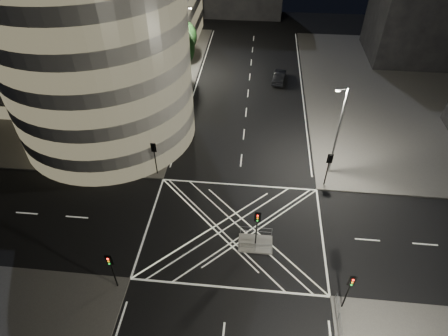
# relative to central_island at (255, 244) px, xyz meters

# --- Properties ---
(ground) EXTENTS (120.00, 120.00, 0.00)m
(ground) POSITION_rel_central_island_xyz_m (-2.00, 1.50, -0.07)
(ground) COLOR black
(ground) RESTS_ON ground
(sidewalk_far_left) EXTENTS (42.00, 42.00, 0.15)m
(sidewalk_far_left) POSITION_rel_central_island_xyz_m (-31.00, 28.50, 0.00)
(sidewalk_far_left) COLOR #514F4C
(sidewalk_far_left) RESTS_ON ground
(central_island) EXTENTS (3.00, 2.00, 0.15)m
(central_island) POSITION_rel_central_island_xyz_m (0.00, 0.00, 0.00)
(central_island) COLOR slate
(central_island) RESTS_ON ground
(office_tower_curved) EXTENTS (30.00, 29.00, 27.20)m
(office_tower_curved) POSITION_rel_central_island_xyz_m (-22.74, 20.24, 12.58)
(office_tower_curved) COLOR gray
(office_tower_curved) RESTS_ON sidewalk_far_left
(building_right_far) EXTENTS (14.00, 12.00, 15.00)m
(building_right_far) POSITION_rel_central_island_xyz_m (24.00, 41.50, 7.58)
(building_right_far) COLOR black
(building_right_far) RESTS_ON sidewalk_far_right
(tree_a) EXTENTS (4.76, 4.76, 7.72)m
(tree_a) POSITION_rel_central_island_xyz_m (-12.50, 10.50, 5.05)
(tree_a) COLOR black
(tree_a) RESTS_ON sidewalk_far_left
(tree_b) EXTENTS (5.23, 5.23, 7.80)m
(tree_b) POSITION_rel_central_island_xyz_m (-12.50, 16.50, 4.86)
(tree_b) COLOR black
(tree_b) RESTS_ON sidewalk_far_left
(tree_c) EXTENTS (4.64, 4.64, 7.50)m
(tree_c) POSITION_rel_central_island_xyz_m (-12.50, 22.50, 4.90)
(tree_c) COLOR black
(tree_c) RESTS_ON sidewalk_far_left
(tree_d) EXTENTS (5.55, 5.55, 8.54)m
(tree_d) POSITION_rel_central_island_xyz_m (-12.50, 28.50, 5.41)
(tree_d) COLOR black
(tree_d) RESTS_ON sidewalk_far_left
(tree_e) EXTENTS (4.22, 4.22, 6.93)m
(tree_e) POSITION_rel_central_island_xyz_m (-12.50, 34.50, 4.57)
(tree_e) COLOR black
(tree_e) RESTS_ON sidewalk_far_left
(traffic_signal_fl) EXTENTS (0.55, 0.22, 4.00)m
(traffic_signal_fl) POSITION_rel_central_island_xyz_m (-10.80, 8.30, 2.84)
(traffic_signal_fl) COLOR black
(traffic_signal_fl) RESTS_ON sidewalk_far_left
(traffic_signal_nl) EXTENTS (0.55, 0.22, 4.00)m
(traffic_signal_nl) POSITION_rel_central_island_xyz_m (-10.80, -5.30, 2.84)
(traffic_signal_nl) COLOR black
(traffic_signal_nl) RESTS_ON sidewalk_near_left
(traffic_signal_fr) EXTENTS (0.55, 0.22, 4.00)m
(traffic_signal_fr) POSITION_rel_central_island_xyz_m (6.80, 8.30, 2.84)
(traffic_signal_fr) COLOR black
(traffic_signal_fr) RESTS_ON sidewalk_far_right
(traffic_signal_nr) EXTENTS (0.55, 0.22, 4.00)m
(traffic_signal_nr) POSITION_rel_central_island_xyz_m (6.80, -5.30, 2.84)
(traffic_signal_nr) COLOR black
(traffic_signal_nr) RESTS_ON sidewalk_near_right
(traffic_signal_island) EXTENTS (0.55, 0.22, 4.00)m
(traffic_signal_island) POSITION_rel_central_island_xyz_m (0.00, 0.00, 2.84)
(traffic_signal_island) COLOR black
(traffic_signal_island) RESTS_ON central_island
(street_lamp_left_near) EXTENTS (1.25, 0.25, 10.00)m
(street_lamp_left_near) POSITION_rel_central_island_xyz_m (-11.44, 13.50, 5.47)
(street_lamp_left_near) COLOR slate
(street_lamp_left_near) RESTS_ON sidewalk_far_left
(street_lamp_left_far) EXTENTS (1.25, 0.25, 10.00)m
(street_lamp_left_far) POSITION_rel_central_island_xyz_m (-11.44, 31.50, 5.47)
(street_lamp_left_far) COLOR slate
(street_lamp_left_far) RESTS_ON sidewalk_far_left
(street_lamp_right_far) EXTENTS (1.25, 0.25, 10.00)m
(street_lamp_right_far) POSITION_rel_central_island_xyz_m (7.44, 10.50, 5.47)
(street_lamp_right_far) COLOR slate
(street_lamp_right_far) RESTS_ON sidewalk_far_right
(railing_island_south) EXTENTS (2.80, 0.06, 1.10)m
(railing_island_south) POSITION_rel_central_island_xyz_m (0.00, -0.90, 0.62)
(railing_island_south) COLOR slate
(railing_island_south) RESTS_ON central_island
(railing_island_north) EXTENTS (2.80, 0.06, 1.10)m
(railing_island_north) POSITION_rel_central_island_xyz_m (0.00, 0.90, 0.62)
(railing_island_north) COLOR slate
(railing_island_north) RESTS_ON central_island
(sedan) EXTENTS (2.27, 4.86, 1.54)m
(sedan) POSITION_rel_central_island_xyz_m (2.40, 30.55, 0.70)
(sedan) COLOR black
(sedan) RESTS_ON ground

